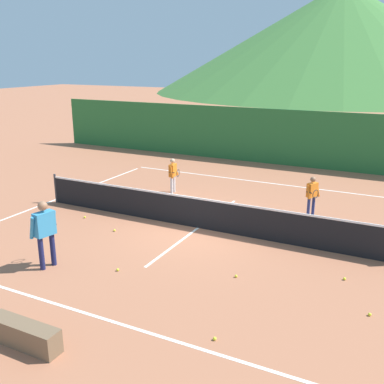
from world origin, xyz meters
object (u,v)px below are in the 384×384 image
at_px(tennis_ball_3, 344,279).
at_px(tennis_ball_6, 85,217).
at_px(student_0, 173,172).
at_px(tennis_net, 198,213).
at_px(tennis_ball_7, 236,276).
at_px(tennis_ball_8, 118,270).
at_px(student_1, 312,193).
at_px(courtside_bench, 24,334).
at_px(tennis_ball_5, 114,230).
at_px(tennis_ball_4, 215,339).
at_px(tennis_ball_1, 370,314).
at_px(instructor, 45,228).

bearing_deg(tennis_ball_3, tennis_ball_6, 175.78).
bearing_deg(student_0, tennis_net, -49.46).
height_order(tennis_ball_7, tennis_ball_8, same).
relative_size(student_1, courtside_bench, 0.89).
height_order(tennis_ball_5, tennis_ball_7, same).
relative_size(tennis_ball_8, courtside_bench, 0.05).
relative_size(tennis_ball_4, tennis_ball_8, 1.00).
xyz_separation_m(tennis_net, tennis_ball_7, (2.22, -2.51, -0.47)).
relative_size(tennis_ball_3, tennis_ball_6, 1.00).
distance_m(tennis_ball_1, courtside_bench, 6.69).
distance_m(student_1, tennis_ball_1, 6.06).
height_order(tennis_ball_4, tennis_ball_7, same).
relative_size(tennis_ball_5, tennis_ball_7, 1.00).
bearing_deg(tennis_ball_6, tennis_ball_8, -39.33).
bearing_deg(tennis_ball_8, tennis_ball_4, -24.67).
xyz_separation_m(instructor, tennis_ball_5, (0.04, 2.69, -1.00)).
relative_size(tennis_net, student_0, 8.45).
height_order(instructor, tennis_ball_6, instructor).
distance_m(student_0, courtside_bench, 9.89).
distance_m(instructor, student_0, 7.02).
relative_size(tennis_ball_1, courtside_bench, 0.05).
height_order(tennis_ball_1, tennis_ball_5, same).
bearing_deg(tennis_ball_4, tennis_ball_5, 143.65).
bearing_deg(student_0, tennis_ball_7, -48.99).
distance_m(tennis_ball_5, tennis_ball_6, 1.65).
height_order(instructor, tennis_ball_4, instructor).
relative_size(instructor, courtside_bench, 1.15).
distance_m(instructor, tennis_ball_1, 7.58).
xyz_separation_m(instructor, student_0, (-0.33, 7.01, -0.22)).
bearing_deg(student_1, tennis_ball_6, -151.53).
bearing_deg(tennis_ball_8, student_1, 61.64).
bearing_deg(tennis_ball_3, tennis_ball_1, -62.89).
relative_size(tennis_net, tennis_ball_3, 168.70).
bearing_deg(student_0, student_1, -2.79).
bearing_deg(courtside_bench, tennis_ball_7, 59.57).
bearing_deg(tennis_ball_7, student_0, 131.01).
xyz_separation_m(tennis_ball_6, courtside_bench, (3.46, -5.81, 0.20)).
xyz_separation_m(tennis_ball_1, tennis_ball_6, (-8.93, 1.97, 0.00)).
height_order(tennis_ball_3, tennis_ball_8, same).
relative_size(instructor, tennis_ball_8, 25.37).
distance_m(student_1, tennis_ball_7, 5.26).
xyz_separation_m(tennis_ball_3, tennis_ball_6, (-8.24, 0.61, 0.00)).
height_order(student_1, tennis_ball_5, student_1).
height_order(tennis_ball_3, courtside_bench, courtside_bench).
bearing_deg(instructor, courtside_bench, -53.32).
height_order(student_1, tennis_ball_6, student_1).
distance_m(tennis_ball_3, tennis_ball_5, 6.68).
height_order(student_1, courtside_bench, student_1).
distance_m(student_0, tennis_ball_6, 4.06).
height_order(tennis_net, courtside_bench, tennis_net).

